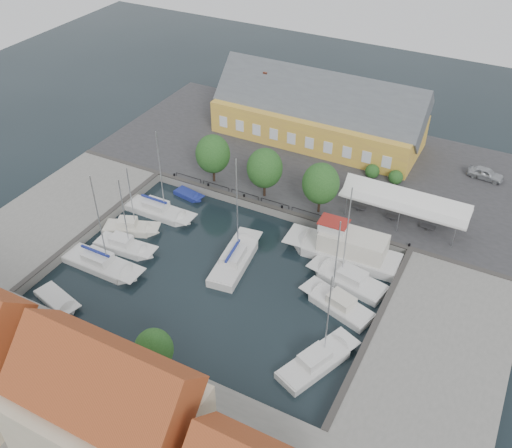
{
  "coord_description": "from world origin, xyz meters",
  "views": [
    {
      "loc": [
        23.21,
        -38.41,
        39.72
      ],
      "look_at": [
        0.0,
        6.0,
        1.5
      ],
      "focal_mm": 40.0,
      "sensor_mm": 36.0,
      "label": 1
    }
  ],
  "objects": [
    {
      "name": "west_boat_d",
      "position": [
        -11.74,
        -6.28,
        0.27
      ],
      "size": [
        9.27,
        2.9,
        12.18
      ],
      "color": "silver",
      "rests_on": "ground"
    },
    {
      "name": "tent_canopy",
      "position": [
        14.0,
        14.5,
        3.68
      ],
      "size": [
        14.0,
        4.0,
        2.83
      ],
      "color": "white",
      "rests_on": "north_quay"
    },
    {
      "name": "west_boat_b",
      "position": [
        -12.87,
        0.02,
        0.26
      ],
      "size": [
        6.62,
        4.29,
        8.96
      ],
      "color": "beige",
      "rests_on": "ground"
    },
    {
      "name": "east_quay",
      "position": [
        22.0,
        -2.0,
        0.5
      ],
      "size": [
        12.0,
        24.0,
        1.0
      ],
      "primitive_type": "cube",
      "color": "slate",
      "rests_on": "ground"
    },
    {
      "name": "center_sailboat",
      "position": [
        0.3,
        0.66,
        0.36
      ],
      "size": [
        3.94,
        9.63,
        12.82
      ],
      "color": "silver",
      "rests_on": "ground"
    },
    {
      "name": "west_boat_c",
      "position": [
        -11.45,
        -2.88,
        0.26
      ],
      "size": [
        7.23,
        2.75,
        9.76
      ],
      "color": "silver",
      "rests_on": "ground"
    },
    {
      "name": "east_boat_c",
      "position": [
        13.08,
        -7.67,
        0.26
      ],
      "size": [
        5.47,
        8.43,
        10.49
      ],
      "color": "silver",
      "rests_on": "ground"
    },
    {
      "name": "trawler",
      "position": [
        10.26,
        7.06,
        1.02
      ],
      "size": [
        12.75,
        4.19,
        5.0
      ],
      "color": "silver",
      "rests_on": "ground"
    },
    {
      "name": "south_bank",
      "position": [
        0.0,
        -21.0,
        0.5
      ],
      "size": [
        56.0,
        14.0,
        1.0
      ],
      "primitive_type": "cube",
      "color": "slate",
      "rests_on": "ground"
    },
    {
      "name": "east_boat_b",
      "position": [
        12.23,
        -0.37,
        0.26
      ],
      "size": [
        7.97,
        4.66,
        10.56
      ],
      "color": "silver",
      "rests_on": "ground"
    },
    {
      "name": "north_quay",
      "position": [
        0.0,
        23.0,
        0.5
      ],
      "size": [
        56.0,
        26.0,
        1.0
      ],
      "primitive_type": "cube",
      "color": "#2D2D30",
      "rests_on": "ground"
    },
    {
      "name": "west_quay",
      "position": [
        -22.0,
        -2.0,
        0.5
      ],
      "size": [
        12.0,
        24.0,
        1.0
      ],
      "primitive_type": "cube",
      "color": "slate",
      "rests_on": "ground"
    },
    {
      "name": "launch_sw",
      "position": [
        -12.31,
        -12.29,
        0.09
      ],
      "size": [
        5.68,
        3.27,
        0.98
      ],
      "color": "silver",
      "rests_on": "ground"
    },
    {
      "name": "townhouses",
      "position": [
        1.93,
        -23.24,
        5.82
      ],
      "size": [
        36.3,
        8.5,
        12.0
      ],
      "color": "beige",
      "rests_on": "south_bank"
    },
    {
      "name": "west_boat_a",
      "position": [
        -11.91,
        4.22,
        0.27
      ],
      "size": [
        8.9,
        2.59,
        11.67
      ],
      "color": "silver",
      "rests_on": "ground"
    },
    {
      "name": "quay_edge_fittings",
      "position": [
        0.02,
        4.75,
        1.06
      ],
      "size": [
        56.0,
        24.72,
        0.4
      ],
      "color": "#383533",
      "rests_on": "north_quay"
    },
    {
      "name": "quay_trees",
      "position": [
        -2.0,
        12.0,
        4.88
      ],
      "size": [
        18.2,
        4.2,
        6.3
      ],
      "color": "black",
      "rests_on": "north_quay"
    },
    {
      "name": "ground",
      "position": [
        0.0,
        0.0,
        0.0
      ],
      "size": [
        140.0,
        140.0,
        0.0
      ],
      "primitive_type": "plane",
      "color": "black",
      "rests_on": "ground"
    },
    {
      "name": "warehouse",
      "position": [
        -2.6,
        28.36,
        4.43
      ],
      "size": [
        28.56,
        14.0,
        9.55
      ],
      "color": "gold",
      "rests_on": "north_quay"
    },
    {
      "name": "east_boat_a",
      "position": [
        11.93,
        3.39,
        0.26
      ],
      "size": [
        8.68,
        4.36,
        11.83
      ],
      "color": "silver",
      "rests_on": "ground"
    },
    {
      "name": "car_red",
      "position": [
        -4.41,
        17.65,
        1.7
      ],
      "size": [
        3.52,
        4.39,
        1.4
      ],
      "primitive_type": "imported",
      "rotation": [
        0.0,
        0.0,
        0.56
      ],
      "color": "#572014",
      "rests_on": "north_quay"
    },
    {
      "name": "car_silver",
      "position": [
        20.72,
        28.17,
        1.74
      ],
      "size": [
        4.48,
        2.12,
        1.48
      ],
      "primitive_type": "imported",
      "rotation": [
        0.0,
        0.0,
        1.48
      ],
      "color": "#AFB2B7",
      "rests_on": "north_quay"
    },
    {
      "name": "launch_nw",
      "position": [
        -10.85,
        8.9,
        0.09
      ],
      "size": [
        4.12,
        2.19,
        0.88
      ],
      "color": "navy",
      "rests_on": "ground"
    }
  ]
}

